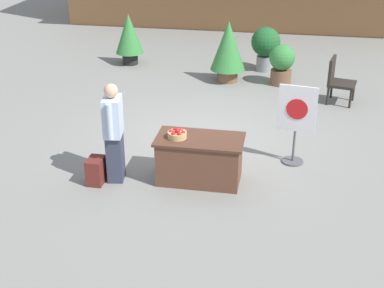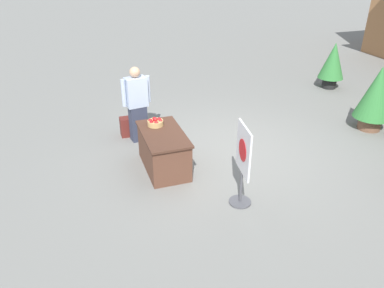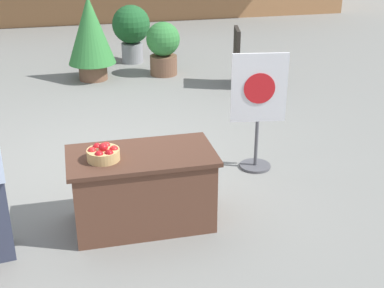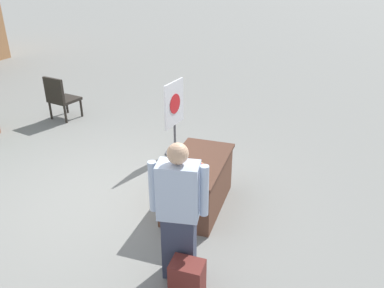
{
  "view_description": "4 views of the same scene",
  "coord_description": "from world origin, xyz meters",
  "px_view_note": "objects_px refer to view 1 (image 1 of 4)",
  "views": [
    {
      "loc": [
        1.45,
        -8.66,
        4.21
      ],
      "look_at": [
        0.1,
        -1.33,
        0.62
      ],
      "focal_mm": 50.0,
      "sensor_mm": 36.0,
      "label": 1
    },
    {
      "loc": [
        6.09,
        -2.76,
        3.67
      ],
      "look_at": [
        0.39,
        -0.84,
        0.5
      ],
      "focal_mm": 35.0,
      "sensor_mm": 36.0,
      "label": 2
    },
    {
      "loc": [
        -0.35,
        -5.74,
        2.79
      ],
      "look_at": [
        0.72,
        -1.24,
        0.73
      ],
      "focal_mm": 50.0,
      "sensor_mm": 36.0,
      "label": 3
    },
    {
      "loc": [
        -4.07,
        -2.65,
        3.08
      ],
      "look_at": [
        0.42,
        -1.18,
        0.86
      ],
      "focal_mm": 35.0,
      "sensor_mm": 36.0,
      "label": 4
    }
  ],
  "objects_px": {
    "potted_plant_far_left": "(129,36)",
    "patio_chair": "(337,79)",
    "potted_plant_far_right": "(266,45)",
    "potted_plant_near_left": "(228,48)",
    "display_table": "(200,159)",
    "backpack": "(96,171)",
    "poster_board": "(296,121)",
    "person_visitor": "(114,132)",
    "apple_basket": "(177,134)",
    "potted_plant_near_right": "(282,63)"
  },
  "relations": [
    {
      "from": "potted_plant_far_left",
      "to": "patio_chair",
      "type": "bearing_deg",
      "value": -19.94
    },
    {
      "from": "potted_plant_far_right",
      "to": "potted_plant_near_left",
      "type": "distance_m",
      "value": 1.29
    },
    {
      "from": "display_table",
      "to": "patio_chair",
      "type": "xyz_separation_m",
      "value": [
        2.31,
        3.9,
        0.16
      ]
    },
    {
      "from": "patio_chair",
      "to": "display_table",
      "type": "bearing_deg",
      "value": -108.29
    },
    {
      "from": "display_table",
      "to": "potted_plant_far_left",
      "type": "height_order",
      "value": "potted_plant_far_left"
    },
    {
      "from": "backpack",
      "to": "poster_board",
      "type": "xyz_separation_m",
      "value": [
        3.03,
        1.26,
        0.55
      ]
    },
    {
      "from": "potted_plant_far_left",
      "to": "potted_plant_near_left",
      "type": "xyz_separation_m",
      "value": [
        2.68,
        -0.91,
        0.06
      ]
    },
    {
      "from": "backpack",
      "to": "potted_plant_near_left",
      "type": "bearing_deg",
      "value": 74.81
    },
    {
      "from": "backpack",
      "to": "potted_plant_far_left",
      "type": "relative_size",
      "value": 0.32
    },
    {
      "from": "backpack",
      "to": "patio_chair",
      "type": "relative_size",
      "value": 0.43
    },
    {
      "from": "backpack",
      "to": "potted_plant_far_right",
      "type": "distance_m",
      "value": 6.63
    },
    {
      "from": "backpack",
      "to": "potted_plant_far_left",
      "type": "height_order",
      "value": "potted_plant_far_left"
    },
    {
      "from": "person_visitor",
      "to": "potted_plant_far_right",
      "type": "relative_size",
      "value": 1.45
    },
    {
      "from": "potted_plant_near_left",
      "to": "backpack",
      "type": "bearing_deg",
      "value": -105.19
    },
    {
      "from": "apple_basket",
      "to": "patio_chair",
      "type": "height_order",
      "value": "patio_chair"
    },
    {
      "from": "potted_plant_far_right",
      "to": "patio_chair",
      "type": "bearing_deg",
      "value": -49.83
    },
    {
      "from": "potted_plant_far_left",
      "to": "potted_plant_near_right",
      "type": "relative_size",
      "value": 1.39
    },
    {
      "from": "potted_plant_far_right",
      "to": "potted_plant_near_left",
      "type": "bearing_deg",
      "value": -129.93
    },
    {
      "from": "display_table",
      "to": "person_visitor",
      "type": "xyz_separation_m",
      "value": [
        -1.31,
        -0.2,
        0.44
      ]
    },
    {
      "from": "apple_basket",
      "to": "potted_plant_near_left",
      "type": "bearing_deg",
      "value": 87.81
    },
    {
      "from": "potted_plant_far_right",
      "to": "potted_plant_near_right",
      "type": "bearing_deg",
      "value": -65.84
    },
    {
      "from": "potted_plant_far_left",
      "to": "potted_plant_far_right",
      "type": "height_order",
      "value": "potted_plant_far_left"
    },
    {
      "from": "potted_plant_far_right",
      "to": "backpack",
      "type": "bearing_deg",
      "value": -109.85
    },
    {
      "from": "poster_board",
      "to": "potted_plant_near_left",
      "type": "relative_size",
      "value": 0.94
    },
    {
      "from": "display_table",
      "to": "poster_board",
      "type": "relative_size",
      "value": 1.0
    },
    {
      "from": "backpack",
      "to": "potted_plant_near_right",
      "type": "bearing_deg",
      "value": 62.91
    },
    {
      "from": "backpack",
      "to": "potted_plant_near_left",
      "type": "height_order",
      "value": "potted_plant_near_left"
    },
    {
      "from": "potted_plant_far_left",
      "to": "poster_board",
      "type": "bearing_deg",
      "value": -48.74
    },
    {
      "from": "apple_basket",
      "to": "potted_plant_near_left",
      "type": "relative_size",
      "value": 0.2
    },
    {
      "from": "display_table",
      "to": "person_visitor",
      "type": "bearing_deg",
      "value": -171.21
    },
    {
      "from": "poster_board",
      "to": "potted_plant_near_left",
      "type": "distance_m",
      "value": 4.29
    },
    {
      "from": "potted_plant_near_left",
      "to": "potted_plant_far_left",
      "type": "bearing_deg",
      "value": 161.27
    },
    {
      "from": "display_table",
      "to": "potted_plant_far_right",
      "type": "distance_m",
      "value": 5.89
    },
    {
      "from": "backpack",
      "to": "poster_board",
      "type": "bearing_deg",
      "value": 22.67
    },
    {
      "from": "potted_plant_far_right",
      "to": "potted_plant_near_right",
      "type": "distance_m",
      "value": 1.08
    },
    {
      "from": "backpack",
      "to": "poster_board",
      "type": "distance_m",
      "value": 3.33
    },
    {
      "from": "apple_basket",
      "to": "potted_plant_near_left",
      "type": "distance_m",
      "value": 4.91
    },
    {
      "from": "apple_basket",
      "to": "potted_plant_near_right",
      "type": "relative_size",
      "value": 0.31
    },
    {
      "from": "person_visitor",
      "to": "patio_chair",
      "type": "relative_size",
      "value": 1.64
    },
    {
      "from": "display_table",
      "to": "poster_board",
      "type": "xyz_separation_m",
      "value": [
        1.45,
        0.88,
        0.39
      ]
    },
    {
      "from": "display_table",
      "to": "backpack",
      "type": "bearing_deg",
      "value": -166.38
    },
    {
      "from": "potted_plant_far_left",
      "to": "display_table",
      "type": "bearing_deg",
      "value": -63.81
    },
    {
      "from": "poster_board",
      "to": "patio_chair",
      "type": "relative_size",
      "value": 1.4
    },
    {
      "from": "display_table",
      "to": "patio_chair",
      "type": "relative_size",
      "value": 1.39
    },
    {
      "from": "apple_basket",
      "to": "poster_board",
      "type": "height_order",
      "value": "poster_board"
    },
    {
      "from": "person_visitor",
      "to": "potted_plant_near_right",
      "type": "bearing_deg",
      "value": 55.73
    },
    {
      "from": "person_visitor",
      "to": "poster_board",
      "type": "bearing_deg",
      "value": 12.68
    },
    {
      "from": "backpack",
      "to": "potted_plant_near_left",
      "type": "distance_m",
      "value": 5.46
    },
    {
      "from": "person_visitor",
      "to": "potted_plant_far_right",
      "type": "height_order",
      "value": "person_visitor"
    },
    {
      "from": "person_visitor",
      "to": "poster_board",
      "type": "relative_size",
      "value": 1.17
    }
  ]
}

